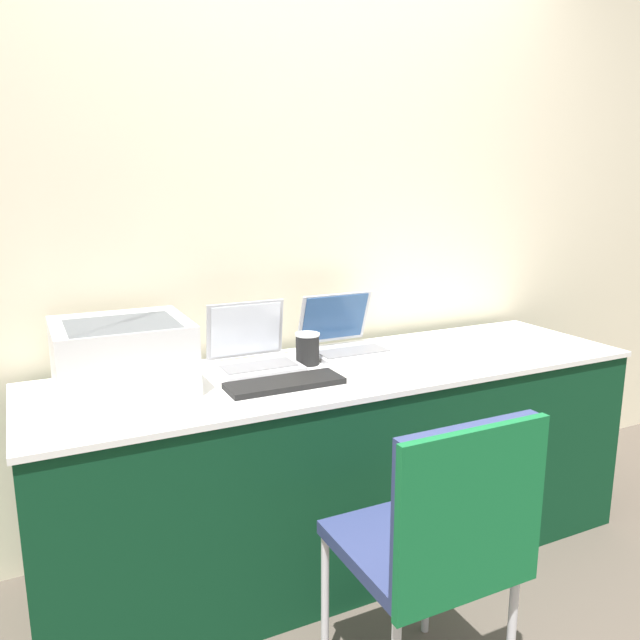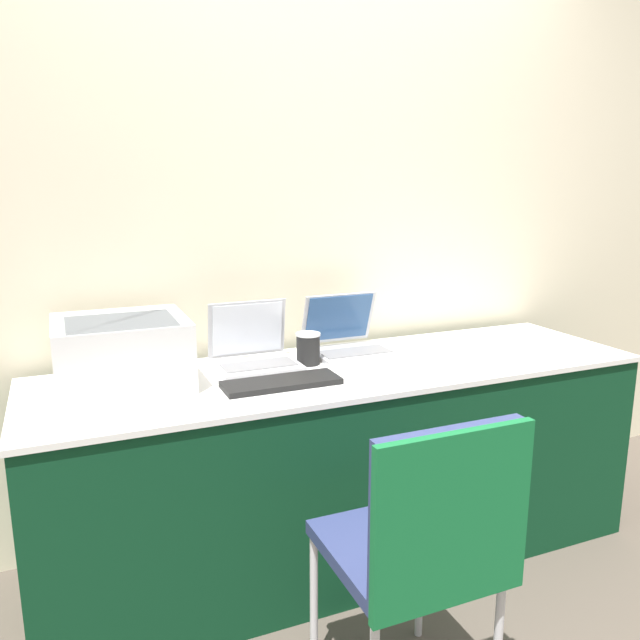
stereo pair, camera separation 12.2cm
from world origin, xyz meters
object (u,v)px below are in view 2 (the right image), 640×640
laptop_right (348,340)px  coffee_cup (308,349)px  printer (122,350)px  external_keyboard (281,383)px  chair (427,536)px  laptop_left (254,352)px

laptop_right → coffee_cup: laptop_right is taller
printer → external_keyboard: bearing=-22.9°
laptop_right → chair: laptop_right is taller
coffee_cup → chair: size_ratio=0.13×
printer → laptop_right: (0.88, 0.09, -0.07)m
external_keyboard → chair: chair is taller
external_keyboard → coffee_cup: 0.27m
laptop_left → external_keyboard: bearing=-86.6°
laptop_right → chair: (-0.25, -1.00, -0.25)m
laptop_right → chair: 1.06m
external_keyboard → chair: 0.74m
printer → laptop_left: (0.47, 0.05, -0.07)m
laptop_right → coffee_cup: size_ratio=2.62×
laptop_left → laptop_right: 0.41m
printer → coffee_cup: size_ratio=3.55×
external_keyboard → chair: size_ratio=0.45×
laptop_left → external_keyboard: laptop_left is taller
external_keyboard → coffee_cup: (0.18, 0.20, 0.05)m
coffee_cup → printer: bearing=179.6°
laptop_left → coffee_cup: 0.20m
laptop_left → printer: bearing=-173.5°
external_keyboard → coffee_cup: size_ratio=3.33×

